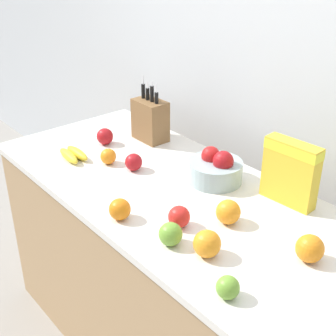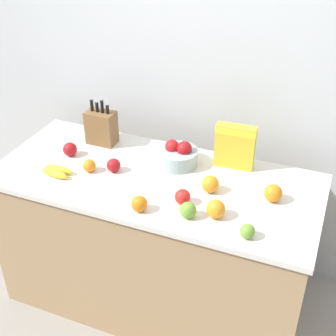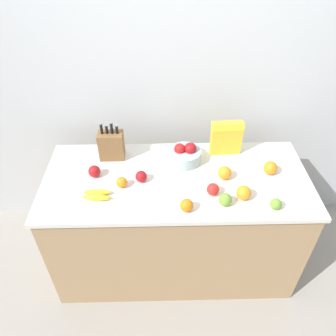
% 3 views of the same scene
% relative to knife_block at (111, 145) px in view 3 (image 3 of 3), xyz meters
% --- Properties ---
extents(ground_plane, '(14.00, 14.00, 0.00)m').
position_rel_knife_block_xyz_m(ground_plane, '(0.43, -0.23, -0.99)').
color(ground_plane, gray).
extents(wall_back, '(9.00, 0.06, 2.60)m').
position_rel_knife_block_xyz_m(wall_back, '(0.43, 0.36, 0.31)').
color(wall_back, silver).
rests_on(wall_back, ground_plane).
extents(counter, '(1.71, 0.75, 0.89)m').
position_rel_knife_block_xyz_m(counter, '(0.43, -0.23, -0.54)').
color(counter, tan).
rests_on(counter, ground_plane).
extents(knife_block, '(0.17, 0.11, 0.30)m').
position_rel_knife_block_xyz_m(knife_block, '(0.00, 0.00, 0.00)').
color(knife_block, brown).
rests_on(knife_block, counter).
extents(cereal_box, '(0.21, 0.07, 0.24)m').
position_rel_knife_block_xyz_m(cereal_box, '(0.78, 0.03, 0.03)').
color(cereal_box, gold).
rests_on(cereal_box, counter).
extents(fruit_bowl, '(0.22, 0.22, 0.14)m').
position_rel_knife_block_xyz_m(fruit_bowl, '(0.49, -0.06, -0.05)').
color(fruit_bowl, '#99B2B7').
rests_on(fruit_bowl, counter).
extents(banana_bunch, '(0.17, 0.09, 0.04)m').
position_rel_knife_block_xyz_m(banana_bunch, '(-0.05, -0.39, -0.08)').
color(banana_bunch, yellow).
rests_on(banana_bunch, counter).
extents(apple_rear, '(0.07, 0.07, 0.07)m').
position_rel_knife_block_xyz_m(apple_rear, '(0.99, -0.50, -0.07)').
color(apple_rear, '#6B9E33').
rests_on(apple_rear, counter).
extents(apple_near_bananas, '(0.08, 0.08, 0.08)m').
position_rel_knife_block_xyz_m(apple_near_bananas, '(0.70, -0.47, -0.06)').
color(apple_near_bananas, '#6B9E33').
rests_on(apple_near_bananas, counter).
extents(apple_leftmost, '(0.07, 0.07, 0.07)m').
position_rel_knife_block_xyz_m(apple_leftmost, '(0.21, -0.25, -0.06)').
color(apple_leftmost, '#A31419').
rests_on(apple_leftmost, counter).
extents(apple_middle, '(0.08, 0.08, 0.08)m').
position_rel_knife_block_xyz_m(apple_middle, '(0.64, -0.38, -0.06)').
color(apple_middle, red).
rests_on(apple_middle, counter).
extents(apple_front, '(0.08, 0.08, 0.08)m').
position_rel_knife_block_xyz_m(apple_front, '(-0.09, -0.20, -0.06)').
color(apple_front, '#A31419').
rests_on(apple_front, counter).
extents(orange_front_left, '(0.09, 0.09, 0.09)m').
position_rel_knife_block_xyz_m(orange_front_left, '(0.82, -0.42, -0.06)').
color(orange_front_left, orange).
rests_on(orange_front_left, counter).
extents(orange_front_right, '(0.07, 0.07, 0.07)m').
position_rel_knife_block_xyz_m(orange_front_right, '(0.09, -0.30, -0.07)').
color(orange_front_right, orange).
rests_on(orange_front_right, counter).
extents(orange_mid_right, '(0.09, 0.09, 0.09)m').
position_rel_knife_block_xyz_m(orange_mid_right, '(0.73, -0.24, -0.06)').
color(orange_mid_right, orange).
rests_on(orange_mid_right, counter).
extents(orange_back_center, '(0.08, 0.08, 0.08)m').
position_rel_knife_block_xyz_m(orange_back_center, '(0.48, -0.51, -0.06)').
color(orange_back_center, orange).
rests_on(orange_back_center, counter).
extents(orange_mid_left, '(0.09, 0.09, 0.09)m').
position_rel_knife_block_xyz_m(orange_mid_left, '(1.04, -0.20, -0.06)').
color(orange_mid_left, orange).
rests_on(orange_mid_left, counter).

